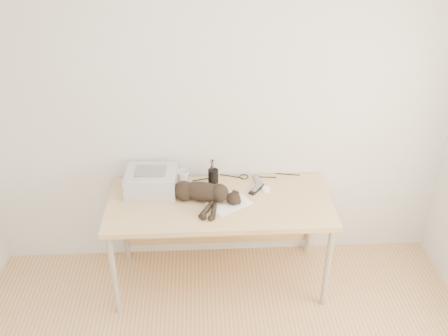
{
  "coord_description": "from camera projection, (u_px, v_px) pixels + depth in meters",
  "views": [
    {
      "loc": [
        -0.12,
        -1.55,
        2.75
      ],
      "look_at": [
        0.03,
        1.34,
        1.04
      ],
      "focal_mm": 40.0,
      "sensor_mm": 36.0,
      "label": 1
    }
  ],
  "objects": [
    {
      "name": "wall_back",
      "position": [
        217.0,
        108.0,
        3.58
      ],
      "size": [
        3.5,
        0.0,
        3.5
      ],
      "primitive_type": "plane",
      "rotation": [
        1.57,
        0.0,
        0.0
      ],
      "color": "silver",
      "rests_on": "floor"
    },
    {
      "name": "cat",
      "position": [
        200.0,
        193.0,
        3.53
      ],
      "size": [
        0.64,
        0.4,
        0.15
      ],
      "rotation": [
        0.0,
        0.0,
        -0.26
      ],
      "color": "black",
      "rests_on": "desk"
    },
    {
      "name": "pen_cup",
      "position": [
        213.0,
        176.0,
        3.74
      ],
      "size": [
        0.08,
        0.08,
        0.2
      ],
      "color": "black",
      "rests_on": "desk"
    },
    {
      "name": "remote_black",
      "position": [
        256.0,
        189.0,
        3.67
      ],
      "size": [
        0.13,
        0.15,
        0.02
      ],
      "primitive_type": "cube",
      "rotation": [
        0.0,
        0.0,
        -0.62
      ],
      "color": "black",
      "rests_on": "desk"
    },
    {
      "name": "papers",
      "position": [
        228.0,
        202.0,
        3.53
      ],
      "size": [
        0.37,
        0.32,
        0.01
      ],
      "color": "white",
      "rests_on": "desk"
    },
    {
      "name": "desk",
      "position": [
        219.0,
        209.0,
        3.69
      ],
      "size": [
        1.6,
        0.7,
        0.74
      ],
      "color": "tan",
      "rests_on": "floor"
    },
    {
      "name": "cable_tangle",
      "position": [
        218.0,
        178.0,
        3.81
      ],
      "size": [
        1.36,
        0.07,
        0.01
      ],
      "primitive_type": null,
      "color": "black",
      "rests_on": "desk"
    },
    {
      "name": "printer",
      "position": [
        152.0,
        181.0,
        3.63
      ],
      "size": [
        0.38,
        0.33,
        0.17
      ],
      "color": "#B4B4B9",
      "rests_on": "desk"
    },
    {
      "name": "mug",
      "position": [
        183.0,
        176.0,
        3.76
      ],
      "size": [
        0.13,
        0.13,
        0.09
      ],
      "primitive_type": "imported",
      "rotation": [
        0.0,
        0.0,
        1.13
      ],
      "color": "white",
      "rests_on": "desk"
    },
    {
      "name": "mouse",
      "position": [
        266.0,
        188.0,
        3.67
      ],
      "size": [
        0.08,
        0.12,
        0.03
      ],
      "primitive_type": "ellipsoid",
      "rotation": [
        0.0,
        0.0,
        -0.18
      ],
      "color": "white",
      "rests_on": "desk"
    },
    {
      "name": "remote_grey",
      "position": [
        258.0,
        181.0,
        3.77
      ],
      "size": [
        0.06,
        0.17,
        0.02
      ],
      "primitive_type": "cube",
      "rotation": [
        0.0,
        0.0,
        0.08
      ],
      "color": "slate",
      "rests_on": "desk"
    }
  ]
}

